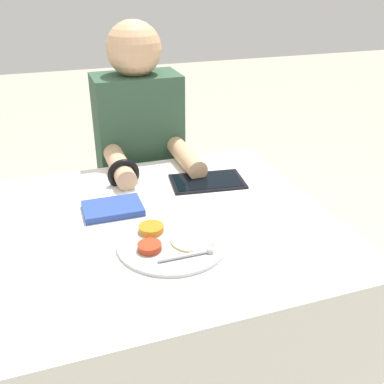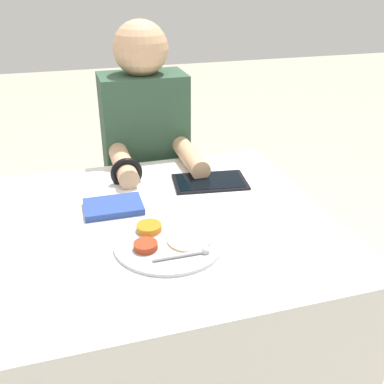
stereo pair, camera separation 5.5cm
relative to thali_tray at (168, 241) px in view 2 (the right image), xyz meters
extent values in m
cube|color=silver|center=(0.02, 0.13, -0.37)|extent=(0.97, 0.90, 0.73)
cylinder|color=#B7BABF|center=(0.00, 0.00, 0.00)|extent=(0.30, 0.30, 0.01)
cylinder|color=orange|center=(-0.04, 0.07, 0.01)|extent=(0.07, 0.07, 0.02)
cylinder|color=#A83319|center=(-0.06, -0.02, 0.01)|extent=(0.06, 0.06, 0.02)
cylinder|color=beige|center=(0.05, -0.02, 0.01)|extent=(0.12, 0.12, 0.01)
cylinder|color=#B7BABF|center=(0.01, -0.08, 0.01)|extent=(0.14, 0.01, 0.01)
sphere|color=#B7BABF|center=(0.08, -0.08, 0.01)|extent=(0.02, 0.02, 0.02)
cube|color=silver|center=(-0.12, 0.23, 0.00)|extent=(0.17, 0.12, 0.01)
cube|color=#28428E|center=(-0.12, 0.23, 0.00)|extent=(0.18, 0.13, 0.02)
cube|color=black|center=(0.23, 0.33, 0.00)|extent=(0.27, 0.19, 0.01)
cube|color=black|center=(0.23, 0.33, 0.00)|extent=(0.24, 0.16, 0.00)
cube|color=black|center=(0.08, 0.72, -0.52)|extent=(0.30, 0.22, 0.44)
cube|color=#2D4C38|center=(0.08, 0.72, 0.00)|extent=(0.33, 0.20, 0.59)
sphere|color=tan|center=(0.08, 0.72, 0.39)|extent=(0.21, 0.21, 0.21)
cylinder|color=tan|center=(-0.04, 0.50, 0.03)|extent=(0.07, 0.29, 0.07)
cylinder|color=tan|center=(0.20, 0.50, 0.03)|extent=(0.07, 0.29, 0.07)
torus|color=black|center=(-0.04, 0.41, 0.03)|extent=(0.11, 0.02, 0.11)
camera|label=1|loc=(-0.28, -0.97, 0.66)|focal=42.00mm
camera|label=2|loc=(-0.22, -0.99, 0.66)|focal=42.00mm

